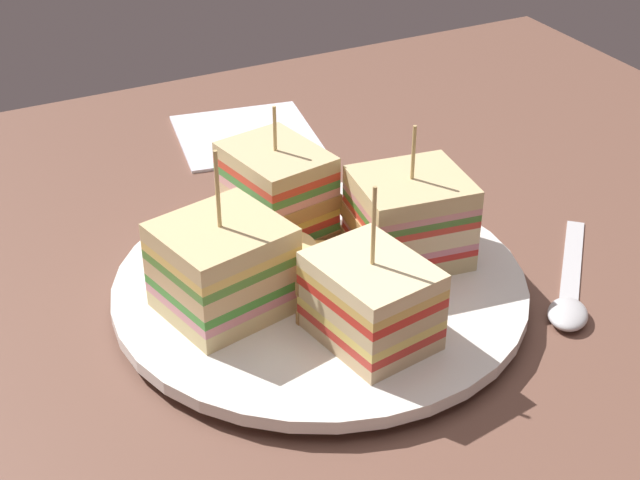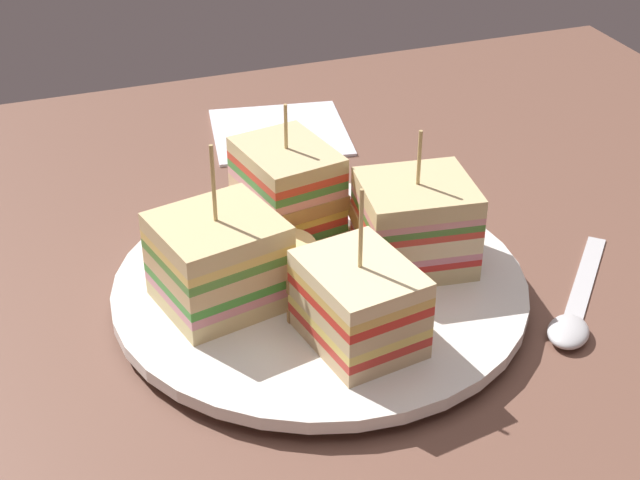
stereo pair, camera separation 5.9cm
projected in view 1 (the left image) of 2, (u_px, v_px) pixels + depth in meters
The scene contains 9 objects.
ground_plane at pixel (320, 311), 61.96cm from camera, with size 91.28×77.54×1.80cm, color brown.
plate at pixel (320, 288), 60.99cm from camera, with size 26.14×26.14×1.53cm.
sandwich_wedge_0 at pixel (221, 265), 56.99cm from camera, with size 8.25×7.83×10.57cm.
sandwich_wedge_1 at pixel (369, 301), 54.43cm from camera, with size 6.50×7.81×9.90cm.
sandwich_wedge_2 at pixel (407, 216), 61.83cm from camera, with size 7.75×7.04×9.36cm.
sandwich_wedge_3 at pixel (279, 192), 63.95cm from camera, with size 6.51×7.85×9.36cm.
chip_pile at pixel (298, 264), 59.37cm from camera, with size 7.49×5.55×2.75cm.
spoon at pixel (569, 298), 60.95cm from camera, with size 10.68×11.58×1.00cm.
napkin at pixel (246, 134), 81.76cm from camera, with size 11.27×10.82×0.50cm, color silver.
Camera 1 is at (22.53, 44.83, 35.74)cm, focal length 53.97 mm.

